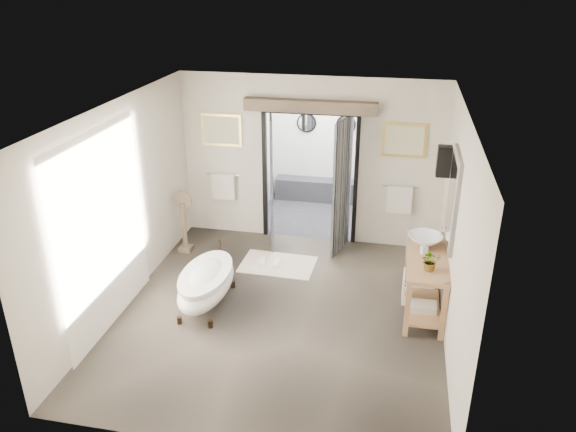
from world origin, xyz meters
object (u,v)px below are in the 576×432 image
(vanity, at_px, (423,277))
(rug, at_px, (278,264))
(basin, at_px, (425,240))
(clawfoot_tub, at_px, (206,283))

(vanity, bearing_deg, rug, 160.08)
(vanity, bearing_deg, basin, 92.42)
(basin, bearing_deg, clawfoot_tub, -159.90)
(basin, bearing_deg, rug, 171.38)
(rug, xyz_separation_m, basin, (2.27, -0.54, 0.93))
(vanity, bearing_deg, clawfoot_tub, -169.88)
(clawfoot_tub, relative_size, vanity, 0.95)
(clawfoot_tub, relative_size, rug, 1.26)
(clawfoot_tub, bearing_deg, basin, 15.33)
(clawfoot_tub, distance_m, vanity, 3.08)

